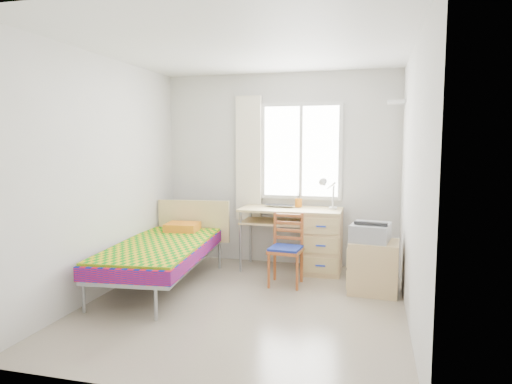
# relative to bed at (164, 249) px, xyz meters

# --- Properties ---
(floor) EXTENTS (3.50, 3.50, 0.00)m
(floor) POSITION_rel_bed_xyz_m (1.09, -0.39, -0.43)
(floor) COLOR #BCAD93
(floor) RESTS_ON ground
(ceiling) EXTENTS (3.50, 3.50, 0.00)m
(ceiling) POSITION_rel_bed_xyz_m (1.09, -0.39, 2.17)
(ceiling) COLOR white
(ceiling) RESTS_ON wall_back
(wall_back) EXTENTS (3.20, 0.00, 3.20)m
(wall_back) POSITION_rel_bed_xyz_m (1.09, 1.36, 0.87)
(wall_back) COLOR silver
(wall_back) RESTS_ON ground
(wall_left) EXTENTS (0.00, 3.50, 3.50)m
(wall_left) POSITION_rel_bed_xyz_m (-0.51, -0.39, 0.87)
(wall_left) COLOR silver
(wall_left) RESTS_ON ground
(wall_right) EXTENTS (0.00, 3.50, 3.50)m
(wall_right) POSITION_rel_bed_xyz_m (2.69, -0.39, 0.87)
(wall_right) COLOR silver
(wall_right) RESTS_ON ground
(window) EXTENTS (1.10, 0.04, 1.30)m
(window) POSITION_rel_bed_xyz_m (1.39, 1.34, 1.12)
(window) COLOR white
(window) RESTS_ON wall_back
(curtain) EXTENTS (0.35, 0.05, 1.70)m
(curtain) POSITION_rel_bed_xyz_m (0.67, 1.29, 1.02)
(curtain) COLOR #F6EBCC
(curtain) RESTS_ON wall_back
(floating_shelf) EXTENTS (0.20, 0.32, 0.03)m
(floating_shelf) POSITION_rel_bed_xyz_m (2.58, 1.01, 1.72)
(floating_shelf) COLOR white
(floating_shelf) RESTS_ON wall_right
(bed) EXTENTS (1.15, 2.14, 0.89)m
(bed) POSITION_rel_bed_xyz_m (0.00, 0.00, 0.00)
(bed) COLOR #919499
(bed) RESTS_ON floor
(desk) EXTENTS (1.31, 0.60, 0.82)m
(desk) POSITION_rel_bed_xyz_m (1.67, 1.02, 0.01)
(desk) COLOR tan
(desk) RESTS_ON floor
(chair) EXTENTS (0.40, 0.40, 0.85)m
(chair) POSITION_rel_bed_xyz_m (1.38, 0.41, 0.04)
(chair) COLOR #8F541B
(chair) RESTS_ON floor
(cabinet) EXTENTS (0.57, 0.51, 0.58)m
(cabinet) POSITION_rel_bed_xyz_m (2.37, 0.36, -0.14)
(cabinet) COLOR tan
(cabinet) RESTS_ON floor
(printer) EXTENTS (0.47, 0.52, 0.20)m
(printer) POSITION_rel_bed_xyz_m (2.33, 0.39, 0.25)
(printer) COLOR #9B9CA2
(printer) RESTS_ON cabinet
(laptop) EXTENTS (0.40, 0.28, 0.03)m
(laptop) POSITION_rel_bed_xyz_m (1.14, 1.05, 0.40)
(laptop) COLOR black
(laptop) RESTS_ON desk
(pen_cup) EXTENTS (0.09, 0.09, 0.11)m
(pen_cup) POSITION_rel_bed_xyz_m (1.39, 1.16, 0.44)
(pen_cup) COLOR orange
(pen_cup) RESTS_ON desk
(task_lamp) EXTENTS (0.23, 0.32, 0.41)m
(task_lamp) POSITION_rel_bed_xyz_m (1.79, 0.95, 0.64)
(task_lamp) COLOR white
(task_lamp) RESTS_ON desk
(book) EXTENTS (0.27, 0.31, 0.02)m
(book) POSITION_rel_bed_xyz_m (1.07, 0.98, 0.16)
(book) COLOR gray
(book) RESTS_ON desk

